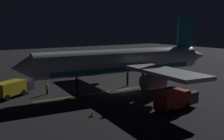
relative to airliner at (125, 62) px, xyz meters
The scene contains 10 objects.
ground_plane 4.75m from the airliner, 83.51° to the left, with size 180.00×180.00×0.20m, color black.
apron_guide_stripe 6.54m from the airliner, 81.42° to the left, with size 0.24×20.59×0.01m, color gold.
airliner is the anchor object (origin of this frame).
baggage_truck 17.59m from the airliner, 69.87° to the left, with size 4.98×6.43×2.36m.
catering_truck 12.43m from the airliner, behind, with size 2.60×6.50×2.42m.
ground_crew_worker 12.98m from the airliner, 69.05° to the left, with size 0.40×0.40×1.74m.
traffic_cone_near_left 7.29m from the airliner, 102.47° to the left, with size 0.50×0.50×0.55m.
traffic_cone_near_right 8.34m from the airliner, 91.39° to the left, with size 0.50×0.50×0.55m.
traffic_cone_under_wing 14.50m from the airliner, 126.62° to the left, with size 0.50×0.50×0.55m.
traffic_cone_far 9.39m from the airliner, 72.48° to the left, with size 0.50×0.50×0.55m.
Camera 1 is at (-33.38, 24.93, 10.12)m, focal length 42.04 mm.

